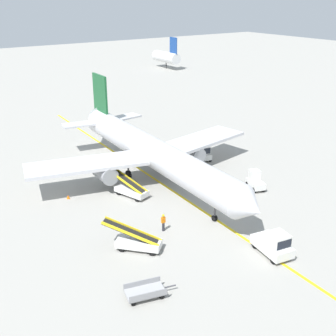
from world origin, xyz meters
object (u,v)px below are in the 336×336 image
object	(u,v)px
airliner	(151,151)
baggage_tug_by_cargo_door	(255,181)
baggage_cart_loaded	(145,292)
safety_cone_nose_left	(248,213)
baggage_tug_near_wing	(204,154)
pushback_tug	(274,244)
belt_loader_forward_hold	(137,241)
safety_cone_nose_right	(68,197)
ground_crew_marshaller	(163,222)
belt_loader_aft_hold	(131,189)

from	to	relation	value
airliner	baggage_tug_by_cargo_door	xyz separation A→B (m)	(7.97, -8.97, -2.49)
baggage_cart_loaded	safety_cone_nose_left	size ratio (longest dim) A/B	8.72
airliner	baggage_tug_near_wing	size ratio (longest dim) A/B	13.57
pushback_tug	baggage_tug_near_wing	world-z (taller)	pushback_tug
baggage_tug_by_cargo_door	safety_cone_nose_left	xyz separation A→B (m)	(-4.97, -4.03, -0.71)
belt_loader_forward_hold	safety_cone_nose_right	distance (m)	12.62
ground_crew_marshaller	belt_loader_aft_hold	bearing A→B (deg)	81.17
belt_loader_aft_hold	baggage_cart_loaded	xyz separation A→B (m)	(-7.54, -15.12, -0.31)
pushback_tug	baggage_cart_loaded	xyz separation A→B (m)	(-11.64, 1.41, -0.53)
belt_loader_forward_hold	baggage_cart_loaded	world-z (taller)	belt_loader_forward_hold
airliner	baggage_cart_loaded	world-z (taller)	airliner
belt_loader_forward_hold	belt_loader_aft_hold	size ratio (longest dim) A/B	0.88
belt_loader_forward_hold	belt_loader_aft_hold	world-z (taller)	same
belt_loader_forward_hold	ground_crew_marshaller	distance (m)	3.77
baggage_cart_loaded	safety_cone_nose_right	distance (m)	18.36
baggage_tug_by_cargo_door	safety_cone_nose_left	world-z (taller)	baggage_tug_by_cargo_door
airliner	pushback_tug	world-z (taller)	airliner
belt_loader_forward_hold	ground_crew_marshaller	world-z (taller)	belt_loader_forward_hold
pushback_tug	ground_crew_marshaller	size ratio (longest dim) A/B	2.27
belt_loader_aft_hold	airliner	bearing A→B (deg)	32.19
baggage_tug_near_wing	safety_cone_nose_left	xyz separation A→B (m)	(-5.79, -14.04, -0.71)
baggage_tug_near_wing	safety_cone_nose_left	size ratio (longest dim) A/B	5.91
baggage_tug_by_cargo_door	belt_loader_aft_hold	size ratio (longest dim) A/B	0.52
airliner	belt_loader_aft_hold	size ratio (longest dim) A/B	6.86
baggage_tug_by_cargo_door	ground_crew_marshaller	size ratio (longest dim) A/B	1.58
baggage_tug_near_wing	baggage_tug_by_cargo_door	size ratio (longest dim) A/B	0.97
ground_crew_marshaller	safety_cone_nose_right	size ratio (longest dim) A/B	3.86
airliner	belt_loader_forward_hold	bearing A→B (deg)	-126.91
belt_loader_aft_hold	safety_cone_nose_right	distance (m)	6.65
airliner	pushback_tug	distance (m)	19.40
baggage_tug_by_cargo_door	safety_cone_nose_right	world-z (taller)	baggage_tug_by_cargo_door
airliner	pushback_tug	xyz separation A→B (m)	(-0.21, -19.24, -2.42)
belt_loader_aft_hold	safety_cone_nose_left	distance (m)	12.63
safety_cone_nose_left	ground_crew_marshaller	bearing A→B (deg)	165.73
safety_cone_nose_left	safety_cone_nose_right	bearing A→B (deg)	134.34
baggage_tug_near_wing	belt_loader_aft_hold	distance (m)	13.63
airliner	belt_loader_aft_hold	xyz separation A→B (m)	(-4.30, -2.71, -2.64)
ground_crew_marshaller	safety_cone_nose_right	distance (m)	12.17
baggage_cart_loaded	safety_cone_nose_right	size ratio (longest dim) A/B	8.72
baggage_cart_loaded	safety_cone_nose_right	xyz separation A→B (m)	(1.72, 18.28, -0.25)
belt_loader_aft_hold	baggage_cart_loaded	world-z (taller)	belt_loader_aft_hold
baggage_tug_by_cargo_door	safety_cone_nose_right	distance (m)	20.41
baggage_tug_near_wing	baggage_cart_loaded	world-z (taller)	baggage_tug_near_wing
airliner	baggage_tug_near_wing	xyz separation A→B (m)	(8.80, 1.04, -2.49)
pushback_tug	baggage_tug_by_cargo_door	world-z (taller)	pushback_tug
airliner	ground_crew_marshaller	bearing A→B (deg)	-117.22
safety_cone_nose_left	baggage_cart_loaded	bearing A→B (deg)	-161.96
baggage_cart_loaded	airliner	bearing A→B (deg)	56.39
baggage_tug_near_wing	ground_crew_marshaller	size ratio (longest dim) A/B	1.53
ground_crew_marshaller	belt_loader_forward_hold	bearing A→B (deg)	-159.81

